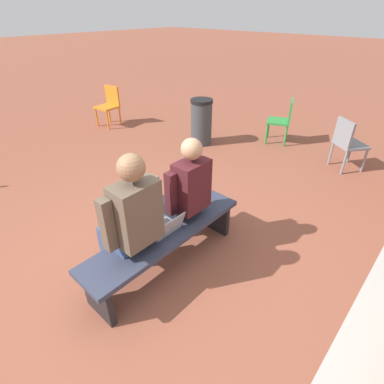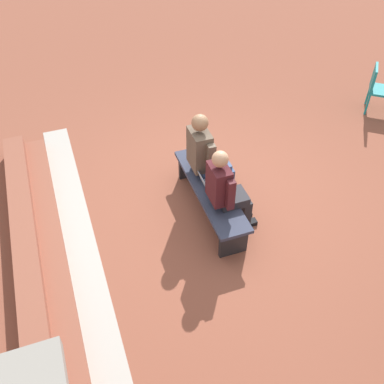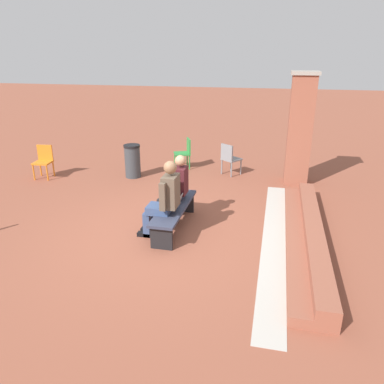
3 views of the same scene
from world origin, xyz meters
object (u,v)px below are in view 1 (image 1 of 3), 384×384
at_px(person_adult, 130,220).
at_px(plastic_chair_mid_courtyard, 347,141).
at_px(person_student, 184,192).
at_px(litter_bin, 201,122).
at_px(plastic_chair_near_bench_left, 283,119).
at_px(bench, 166,238).
at_px(laptop, 165,228).
at_px(plastic_chair_by_pillar, 109,103).

relative_size(person_adult, plastic_chair_mid_courtyard, 1.66).
relative_size(person_student, person_adult, 0.94).
relative_size(plastic_chair_mid_courtyard, litter_bin, 0.98).
xyz_separation_m(person_adult, plastic_chair_near_bench_left, (-4.16, -0.67, -0.26)).
distance_m(bench, person_student, 0.49).
bearing_deg(laptop, litter_bin, -145.41).
distance_m(person_student, plastic_chair_near_bench_left, 3.55).
relative_size(person_student, litter_bin, 1.53).
xyz_separation_m(laptop, plastic_chair_by_pillar, (-2.20, -4.12, -0.02)).
bearing_deg(person_student, laptop, 12.54).
xyz_separation_m(laptop, plastic_chair_near_bench_left, (-3.83, -0.76, -0.02)).
bearing_deg(bench, plastic_chair_by_pillar, -118.12).
bearing_deg(plastic_chair_mid_courtyard, person_student, -11.38).
relative_size(laptop, litter_bin, 0.37).
bearing_deg(laptop, plastic_chair_near_bench_left, -168.81).
distance_m(plastic_chair_mid_courtyard, litter_bin, 2.55).
bearing_deg(person_adult, laptop, 165.98).
distance_m(person_adult, plastic_chair_by_pillar, 4.77).
distance_m(bench, plastic_chair_near_bench_left, 3.89).
height_order(bench, plastic_chair_mid_courtyard, plastic_chair_mid_courtyard).
bearing_deg(laptop, plastic_chair_by_pillar, -118.14).
relative_size(plastic_chair_mid_courtyard, plastic_chair_by_pillar, 1.00).
bearing_deg(plastic_chair_by_pillar, laptop, 61.86).
bearing_deg(plastic_chair_by_pillar, plastic_chair_near_bench_left, 115.83).
height_order(person_adult, plastic_chair_near_bench_left, person_adult).
bearing_deg(bench, plastic_chair_near_bench_left, -168.96).
xyz_separation_m(bench, person_adult, (0.34, -0.07, 0.38)).
bearing_deg(plastic_chair_by_pillar, person_adult, 57.88).
height_order(person_adult, litter_bin, person_adult).
bearing_deg(plastic_chair_mid_courtyard, person_adult, -9.45).
bearing_deg(litter_bin, laptop, 34.59).
relative_size(bench, plastic_chair_by_pillar, 2.14).
xyz_separation_m(person_student, laptop, (0.35, 0.08, -0.21)).
relative_size(person_student, plastic_chair_mid_courtyard, 1.57).
relative_size(person_student, plastic_chair_by_pillar, 1.57).
distance_m(plastic_chair_near_bench_left, litter_bin, 1.57).
height_order(person_adult, plastic_chair_by_pillar, person_adult).
relative_size(person_adult, plastic_chair_by_pillar, 1.66).
distance_m(person_student, litter_bin, 3.01).
bearing_deg(bench, plastic_chair_mid_courtyard, 170.77).
height_order(bench, plastic_chair_near_bench_left, plastic_chair_near_bench_left).
bearing_deg(bench, litter_bin, -145.51).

